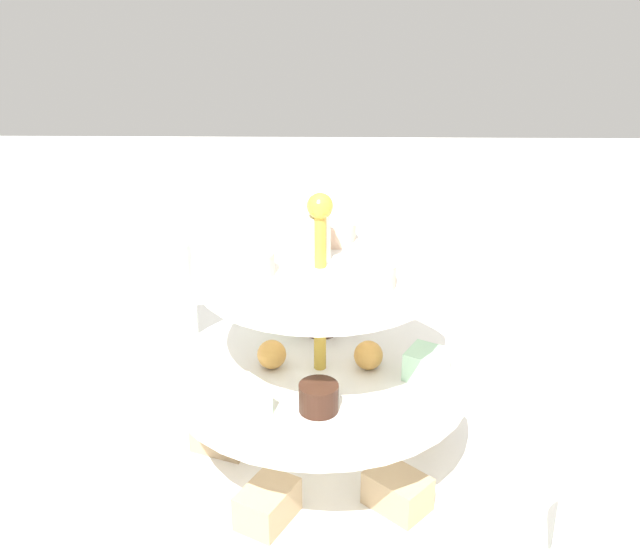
{
  "coord_description": "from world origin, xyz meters",
  "views": [
    {
      "loc": [
        -0.55,
        -0.01,
        0.43
      ],
      "look_at": [
        0.0,
        0.0,
        0.18
      ],
      "focal_mm": 42.98,
      "sensor_mm": 36.0,
      "label": 1
    }
  ],
  "objects_px": {
    "tiered_serving_stand": "(320,394)",
    "water_glass_mid_back": "(599,533)",
    "water_glass_tall_right": "(165,299)",
    "butter_knife_left": "(491,335)"
  },
  "relations": [
    {
      "from": "water_glass_tall_right",
      "to": "butter_knife_left",
      "type": "distance_m",
      "value": 0.38
    },
    {
      "from": "butter_knife_left",
      "to": "water_glass_mid_back",
      "type": "relative_size",
      "value": 2.06
    },
    {
      "from": "tiered_serving_stand",
      "to": "butter_knife_left",
      "type": "height_order",
      "value": "tiered_serving_stand"
    },
    {
      "from": "tiered_serving_stand",
      "to": "butter_knife_left",
      "type": "relative_size",
      "value": 1.78
    },
    {
      "from": "tiered_serving_stand",
      "to": "water_glass_tall_right",
      "type": "xyz_separation_m",
      "value": [
        0.2,
        0.17,
        -0.01
      ]
    },
    {
      "from": "water_glass_tall_right",
      "to": "water_glass_mid_back",
      "type": "bearing_deg",
      "value": -130.65
    },
    {
      "from": "water_glass_tall_right",
      "to": "water_glass_mid_back",
      "type": "distance_m",
      "value": 0.49
    },
    {
      "from": "water_glass_mid_back",
      "to": "water_glass_tall_right",
      "type": "bearing_deg",
      "value": 49.35
    },
    {
      "from": "tiered_serving_stand",
      "to": "water_glass_mid_back",
      "type": "bearing_deg",
      "value": -121.73
    },
    {
      "from": "water_glass_mid_back",
      "to": "butter_knife_left",
      "type": "bearing_deg",
      "value": 0.67
    }
  ]
}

